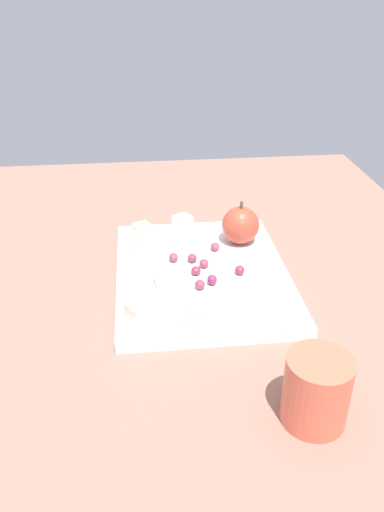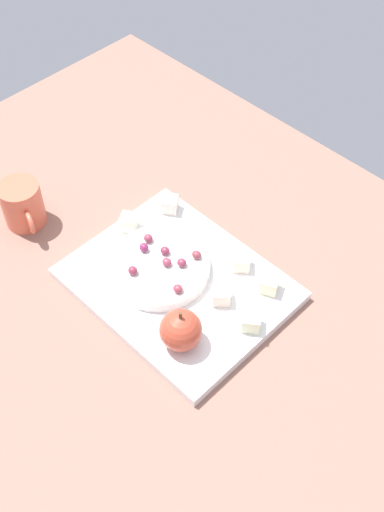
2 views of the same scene
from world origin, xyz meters
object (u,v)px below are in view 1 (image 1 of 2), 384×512
Objects in this scene: grape_3 at (173,257)px; grape_6 at (192,258)px; cheese_cube_5 at (199,317)px; grape_4 at (200,285)px; serving_dish at (210,276)px; cheese_cube_2 at (139,313)px; cup at (316,390)px; cheese_cube_3 at (142,232)px; cheese_cube_4 at (184,240)px; grape_2 at (240,270)px; platter at (201,274)px; cheese_cube_0 at (142,249)px; grape_0 at (212,280)px; grape_7 at (215,247)px; cheese_cube_1 at (183,223)px; grape_5 at (203,263)px; apple_whole at (240,225)px; grape_1 at (196,271)px.

grape_3 is 2.90cm from grape_6.
cheese_cube_5 is 6.11cm from grape_4.
serving_dish is 6.00× the size of cheese_cube_2.
grape_4 is at bearing -159.13° from grape_3.
cheese_cube_3 is at bearing 23.07° from cup.
cheese_cube_4 is (-3.95, -6.95, 0.00)cm from cheese_cube_3.
platter is at bearing 45.18° from grape_2.
platter is 12.16× the size of cheese_cube_0.
grape_0 reaches higher than cheese_cube_5.
cup is (-17.40, -18.73, 0.98)cm from cheese_cube_2.
serving_dish is at bearing 164.63° from grape_7.
cheese_cube_0 is 1.00× the size of cheese_cube_1.
serving_dish is 17.95cm from cheese_cube_1.
grape_4 is at bearing 117.24° from grape_2.
cheese_cube_1 is 16.57cm from grape_5.
cheese_cube_5 is 14.31cm from grape_3.
cheese_cube_4 is at bearing 2.50° from grape_4.
grape_6 reaches higher than serving_dish.
grape_3 is at bearing 62.75° from grape_2.
cheese_cube_4 is 1.73× the size of grape_2.
grape_2 is at bearing -64.24° from cheese_cube_2.
cheese_cube_2 is at bearing 115.28° from grape_0.
grape_3 is at bearing 92.65° from platter.
grape_7 is (7.61, 2.56, -0.06)cm from grape_2.
cheese_cube_0 is 1.73× the size of grape_6.
cheese_cube_5 reaches higher than serving_dish.
cup is at bearing -162.35° from grape_5.
cheese_cube_2 is at bearing 128.78° from serving_dish.
grape_7 is at bearing -68.42° from grape_3.
grape_5 reaches higher than cheese_cube_0.
grape_4 is (-8.35, 1.25, 3.55)cm from platter.
grape_3 is (4.88, 9.47, -0.03)cm from grape_2.
grape_7 is at bearing 18.59° from grape_2.
cheese_cube_4 is 38.87cm from cup.
cup is at bearing -166.86° from cheese_cube_1.
apple_whole is 2.32× the size of cheese_cube_3.
grape_6 is 5.20cm from grape_7.
grape_1 is at bearing -154.80° from cheese_cube_3.
cheese_cube_3 is at bearing 31.10° from grape_6.
cup is at bearing -178.71° from apple_whole.
grape_0 is 1.00× the size of grape_6.
cheese_cube_3 is 44.92cm from cup.
serving_dish is at bearing -141.03° from grape_6.
cheese_cube_5 is (-22.81, 9.91, -1.83)cm from apple_whole.
grape_5 is at bearing -147.39° from cheese_cube_3.
grape_0 is 2.14cm from grape_4.
platter is 12.16× the size of cheese_cube_2.
grape_3 is (3.44, 5.21, 1.66)cm from serving_dish.
cheese_cube_1 is 22.54cm from grape_4.
grape_7 is at bearing -103.21° from cheese_cube_0.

